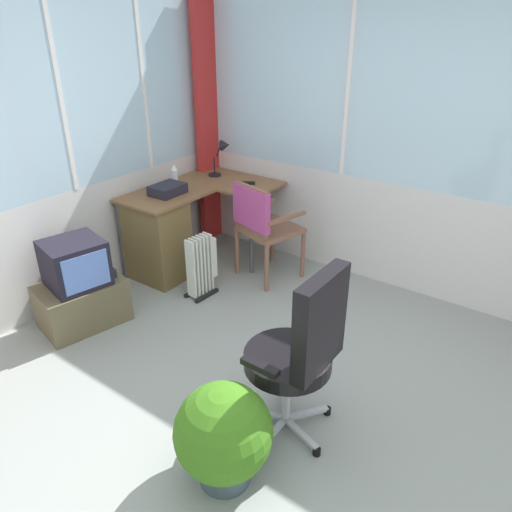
# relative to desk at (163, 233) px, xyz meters

# --- Properties ---
(ground) EXTENTS (5.16, 5.73, 0.06)m
(ground) POSITION_rel_desk_xyz_m (-1.01, -2.03, -0.46)
(ground) COLOR gray
(north_window_panel) EXTENTS (4.16, 0.07, 2.67)m
(north_window_panel) POSITION_rel_desk_xyz_m (-1.01, 0.36, 0.91)
(north_window_panel) COLOR silver
(north_window_panel) RESTS_ON ground
(east_window_panel) EXTENTS (0.07, 4.73, 2.67)m
(east_window_panel) POSITION_rel_desk_xyz_m (1.10, -2.03, 0.90)
(east_window_panel) COLOR silver
(east_window_panel) RESTS_ON ground
(curtain_corner) EXTENTS (0.33, 0.07, 2.57)m
(curtain_corner) POSITION_rel_desk_xyz_m (0.97, 0.23, 0.86)
(curtain_corner) COLOR red
(curtain_corner) RESTS_ON ground
(desk) EXTENTS (1.35, 1.00, 0.78)m
(desk) POSITION_rel_desk_xyz_m (0.00, 0.00, 0.00)
(desk) COLOR brown
(desk) RESTS_ON ground
(desk_lamp) EXTENTS (0.23, 0.20, 0.36)m
(desk_lamp) POSITION_rel_desk_xyz_m (0.87, -0.03, 0.59)
(desk_lamp) COLOR black
(desk_lamp) RESTS_ON desk
(tv_remote) EXTENTS (0.12, 0.15, 0.02)m
(tv_remote) POSITION_rel_desk_xyz_m (0.76, -0.41, 0.36)
(tv_remote) COLOR black
(tv_remote) RESTS_ON desk
(spray_bottle) EXTENTS (0.06, 0.06, 0.22)m
(spray_bottle) POSITION_rel_desk_xyz_m (0.31, 0.10, 0.46)
(spray_bottle) COLOR silver
(spray_bottle) RESTS_ON desk
(paper_tray) EXTENTS (0.31, 0.24, 0.09)m
(paper_tray) POSITION_rel_desk_xyz_m (0.10, -0.00, 0.40)
(paper_tray) COLOR #21202C
(paper_tray) RESTS_ON desk
(wooden_armchair) EXTENTS (0.60, 0.59, 0.93)m
(wooden_armchair) POSITION_rel_desk_xyz_m (0.45, -0.78, 0.17)
(wooden_armchair) COLOR brown
(wooden_armchair) RESTS_ON ground
(office_chair) EXTENTS (0.60, 0.58, 1.09)m
(office_chair) POSITION_rel_desk_xyz_m (-0.95, -2.05, 0.19)
(office_chair) COLOR #B7B7BF
(office_chair) RESTS_ON ground
(tv_on_stand) EXTENTS (0.72, 0.57, 0.72)m
(tv_on_stand) POSITION_rel_desk_xyz_m (-0.97, -0.06, -0.11)
(tv_on_stand) COLOR brown
(tv_on_stand) RESTS_ON ground
(space_heater) EXTENTS (0.31, 0.19, 0.56)m
(space_heater) POSITION_rel_desk_xyz_m (-0.07, -0.53, -0.14)
(space_heater) COLOR silver
(space_heater) RESTS_ON ground
(potted_plant) EXTENTS (0.51, 0.51, 0.59)m
(potted_plant) POSITION_rel_desk_xyz_m (-1.45, -1.91, -0.11)
(potted_plant) COLOR #3B4A51
(potted_plant) RESTS_ON ground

